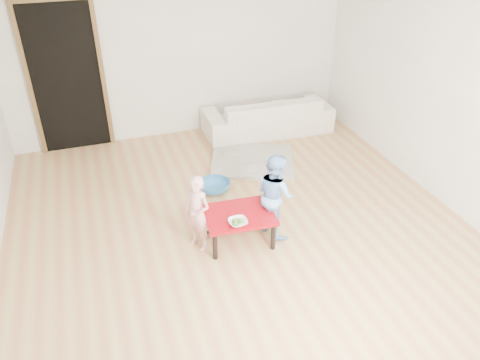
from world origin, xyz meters
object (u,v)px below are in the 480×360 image
sofa (267,115)px  bowl (238,222)px  red_table (239,227)px  child_blue (275,195)px  child_pink (197,214)px  basin (214,187)px

sofa → bowl: size_ratio=10.24×
red_table → child_blue: size_ratio=0.76×
red_table → child_blue: child_blue is taller
sofa → child_blue: 2.54m
child_pink → basin: (0.45, 0.99, -0.36)m
child_blue → basin: size_ratio=2.37×
red_table → bowl: bearing=-112.0°
child_pink → red_table: bearing=48.2°
sofa → child_blue: bearing=71.0°
child_pink → basin: 1.15m
sofa → basin: 1.89m
red_table → child_blue: bearing=6.5°
sofa → red_table: size_ratio=2.72×
red_table → child_blue: (0.42, 0.05, 0.30)m
sofa → bowl: sofa is taller
bowl → basin: bowl is taller
red_table → basin: (0.02, 1.04, -0.12)m
basin → child_pink: bearing=-114.6°
red_table → sofa: bearing=62.1°
basin → red_table: bearing=-91.2°
bowl → basin: size_ratio=0.48×
bowl → child_pink: size_ratio=0.23×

